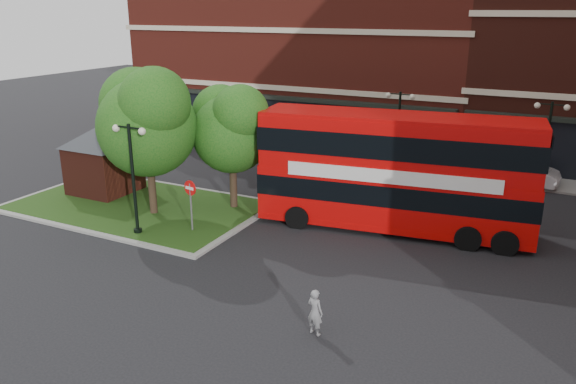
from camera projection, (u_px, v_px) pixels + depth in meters
The scene contains 15 objects.
ground at pixel (242, 261), 22.37m from camera, with size 120.00×120.00×0.00m, color black.
pavement_far at pixel (374, 162), 36.34m from camera, with size 44.00×3.00×0.12m, color slate.
terrace_far_left at pixel (311, 42), 43.95m from camera, with size 26.00×12.00×14.00m, color maroon.
traffic_island at pixel (137, 206), 28.31m from camera, with size 12.60×7.60×0.15m.
kiosk at pixel (102, 152), 29.74m from camera, with size 6.51×6.51×3.60m.
tree_island_west at pixel (146, 117), 25.87m from camera, with size 5.40×4.71×7.21m.
tree_island_east at pixel (231, 125), 26.86m from camera, with size 4.46×3.90×6.29m.
lamp_island at pixel (133, 174), 24.00m from camera, with size 1.72×0.36×5.00m.
lamp_far_left at pixel (398, 129), 32.93m from camera, with size 1.72×0.36×5.00m.
lamp_far_right at pixel (547, 143), 29.51m from camera, with size 1.72×0.36×5.00m.
bus at pixel (395, 165), 24.71m from camera, with size 12.28×4.29×4.59m.
woman at pixel (315, 312), 17.14m from camera, with size 0.55×0.36×1.51m, color gray.
car_silver at pixel (281, 145), 38.45m from camera, with size 1.49×3.70×1.26m, color silver.
car_white at pixel (515, 170), 31.97m from camera, with size 1.67×4.79×1.58m, color white.
no_entry_sign at pixel (191, 196), 24.59m from camera, with size 0.67×0.18×2.45m.
Camera 1 is at (10.81, -17.38, 9.61)m, focal length 35.00 mm.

